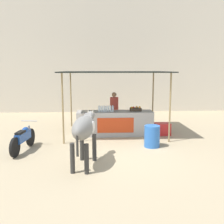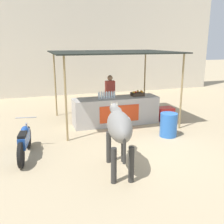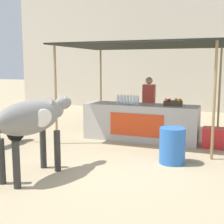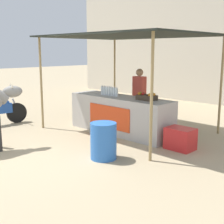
% 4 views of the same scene
% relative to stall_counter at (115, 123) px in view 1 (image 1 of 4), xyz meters
% --- Properties ---
extents(ground_plane, '(60.00, 60.00, 0.00)m').
position_rel_stall_counter_xyz_m(ground_plane, '(0.00, -2.20, -0.48)').
color(ground_plane, tan).
extents(building_wall_far, '(16.00, 0.50, 6.72)m').
position_rel_stall_counter_xyz_m(building_wall_far, '(0.00, 6.07, 2.88)').
color(building_wall_far, beige).
rests_on(building_wall_far, ground).
extents(stall_counter, '(3.00, 0.82, 0.96)m').
position_rel_stall_counter_xyz_m(stall_counter, '(0.00, 0.00, 0.00)').
color(stall_counter, '#B2ADA8').
rests_on(stall_counter, ground).
extents(stall_awning, '(4.20, 3.20, 2.52)m').
position_rel_stall_counter_xyz_m(stall_awning, '(0.00, 0.30, 1.94)').
color(stall_awning, black).
rests_on(stall_awning, ground).
extents(water_bottle_row, '(0.61, 0.07, 0.25)m').
position_rel_stall_counter_xyz_m(water_bottle_row, '(-0.35, -0.05, 0.59)').
color(water_bottle_row, silver).
rests_on(water_bottle_row, stall_counter).
extents(fruit_crate, '(0.44, 0.32, 0.18)m').
position_rel_stall_counter_xyz_m(fruit_crate, '(0.83, 0.05, 0.55)').
color(fruit_crate, '#3F3326').
rests_on(fruit_crate, stall_counter).
extents(vendor_behind_counter, '(0.34, 0.22, 1.65)m').
position_rel_stall_counter_xyz_m(vendor_behind_counter, '(0.02, 0.75, 0.37)').
color(vendor_behind_counter, '#383842').
rests_on(vendor_behind_counter, ground).
extents(cooler_box, '(0.60, 0.44, 0.48)m').
position_rel_stall_counter_xyz_m(cooler_box, '(1.91, -0.10, -0.24)').
color(cooler_box, red).
rests_on(cooler_box, ground).
extents(water_barrel, '(0.52, 0.52, 0.74)m').
position_rel_stall_counter_xyz_m(water_barrel, '(1.15, -1.70, -0.11)').
color(water_barrel, blue).
rests_on(water_barrel, ground).
extents(cow, '(0.78, 1.85, 1.44)m').
position_rel_stall_counter_xyz_m(cow, '(-1.04, -3.33, 0.55)').
color(cow, gray).
rests_on(cow, ground).
extents(motorcycle_parked, '(0.55, 1.79, 0.90)m').
position_rel_stall_counter_xyz_m(motorcycle_parked, '(-3.08, -1.90, -0.05)').
color(motorcycle_parked, black).
rests_on(motorcycle_parked, ground).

